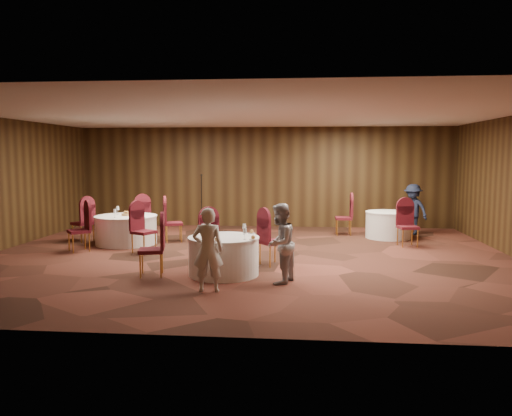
# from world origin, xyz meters

# --- Properties ---
(ground) EXTENTS (12.00, 12.00, 0.00)m
(ground) POSITION_xyz_m (0.00, 0.00, 0.00)
(ground) COLOR black
(ground) RESTS_ON ground
(room_shell) EXTENTS (12.00, 12.00, 12.00)m
(room_shell) POSITION_xyz_m (0.00, 0.00, 1.96)
(room_shell) COLOR silver
(room_shell) RESTS_ON ground
(table_main) EXTENTS (1.37, 1.37, 0.74)m
(table_main) POSITION_xyz_m (-0.25, -1.71, 0.38)
(table_main) COLOR silver
(table_main) RESTS_ON ground
(table_left) EXTENTS (1.59, 1.59, 0.74)m
(table_left) POSITION_xyz_m (-3.30, 1.41, 0.38)
(table_left) COLOR silver
(table_left) RESTS_ON ground
(table_right) EXTENTS (1.26, 1.26, 0.74)m
(table_right) POSITION_xyz_m (3.64, 3.00, 0.38)
(table_right) COLOR silver
(table_right) RESTS_ON ground
(chairs_main) EXTENTS (2.92, 1.93, 1.00)m
(chairs_main) POSITION_xyz_m (-0.60, -1.10, 0.50)
(chairs_main) COLOR #440D0D
(chairs_main) RESTS_ON ground
(chairs_left) EXTENTS (3.12, 3.08, 1.00)m
(chairs_left) POSITION_xyz_m (-3.32, 1.38, 0.50)
(chairs_left) COLOR #440D0D
(chairs_left) RESTS_ON ground
(chairs_right) EXTENTS (2.03, 2.26, 1.00)m
(chairs_right) POSITION_xyz_m (3.18, 2.59, 0.50)
(chairs_right) COLOR #440D0D
(chairs_right) RESTS_ON ground
(tabletop_main) EXTENTS (1.15, 1.14, 0.22)m
(tabletop_main) POSITION_xyz_m (-0.10, -1.81, 0.84)
(tabletop_main) COLOR silver
(tabletop_main) RESTS_ON table_main
(tabletop_left) EXTENTS (0.78, 0.79, 0.22)m
(tabletop_left) POSITION_xyz_m (-3.31, 1.41, 0.82)
(tabletop_left) COLOR silver
(tabletop_left) RESTS_ON table_left
(tabletop_right) EXTENTS (0.08, 0.08, 0.22)m
(tabletop_right) POSITION_xyz_m (3.86, 2.77, 0.90)
(tabletop_right) COLOR silver
(tabletop_right) RESTS_ON table_right
(mic_stand) EXTENTS (0.24, 0.24, 1.73)m
(mic_stand) POSITION_xyz_m (-1.78, 3.72, 0.52)
(mic_stand) COLOR black
(mic_stand) RESTS_ON ground
(woman_a) EXTENTS (0.55, 0.38, 1.43)m
(woman_a) POSITION_xyz_m (-0.32, -2.90, 0.71)
(woman_a) COLOR silver
(woman_a) RESTS_ON ground
(woman_b) EXTENTS (0.76, 0.85, 1.44)m
(woman_b) POSITION_xyz_m (0.85, -2.23, 0.72)
(woman_b) COLOR #A8A8AC
(woman_b) RESTS_ON ground
(man_c) EXTENTS (1.05, 1.06, 1.47)m
(man_c) POSITION_xyz_m (4.46, 3.74, 0.73)
(man_c) COLOR black
(man_c) RESTS_ON ground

